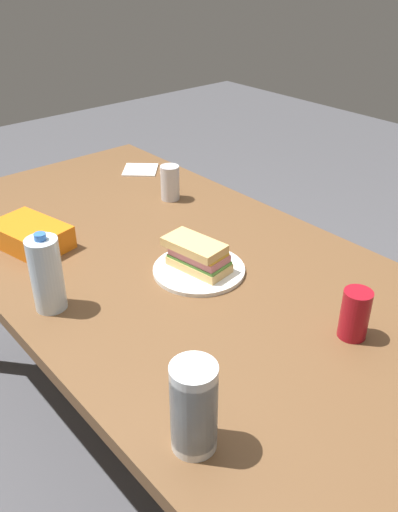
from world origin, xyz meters
The scene contains 10 objects.
ground_plane centered at (0.00, 0.00, 0.00)m, with size 8.00×8.00×0.00m, color #4C4C51.
dining_table centered at (0.00, 0.00, 0.66)m, with size 1.85×0.96×0.74m.
paper_plate centered at (-0.09, -0.02, 0.75)m, with size 0.25×0.25×0.01m, color white.
sandwich centered at (-0.09, -0.02, 0.79)m, with size 0.19×0.12×0.08m.
soda_can_red centered at (-0.54, -0.11, 0.80)m, with size 0.07×0.07×0.12m, color maroon.
chip_bag centered at (0.34, 0.27, 0.78)m, with size 0.23×0.15×0.07m, color orange.
water_bottle_tall centered at (0.02, 0.37, 0.84)m, with size 0.08×0.08×0.21m.
plastic_cup_stack centered at (-0.54, 0.37, 0.83)m, with size 0.08×0.08×0.18m.
soda_can_silver centered at (0.34, -0.26, 0.80)m, with size 0.07×0.07×0.12m, color silver.
paper_napkin centered at (0.63, -0.33, 0.74)m, with size 0.13×0.13×0.01m, color white.
Camera 1 is at (-1.04, 0.80, 1.53)m, focal length 37.44 mm.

